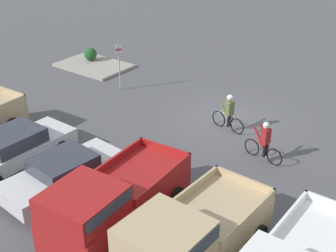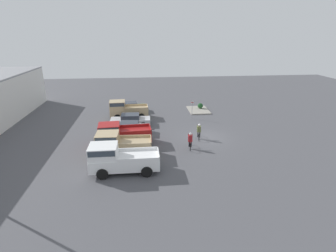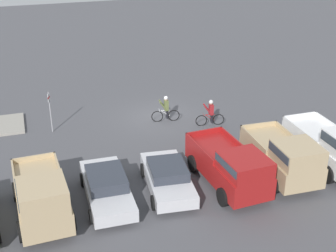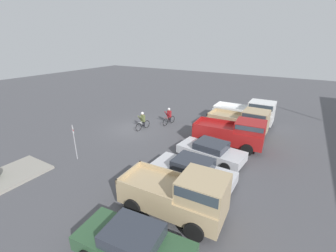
{
  "view_description": "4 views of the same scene",
  "coord_description": "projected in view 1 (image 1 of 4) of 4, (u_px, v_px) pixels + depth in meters",
  "views": [
    {
      "loc": [
        -8.95,
        16.62,
        9.38
      ],
      "look_at": [
        0.57,
        3.88,
        1.2
      ],
      "focal_mm": 50.0,
      "sensor_mm": 36.0,
      "label": 1
    },
    {
      "loc": [
        -25.32,
        6.58,
        10.52
      ],
      "look_at": [
        0.57,
        3.88,
        1.2
      ],
      "focal_mm": 28.0,
      "sensor_mm": 36.0,
      "label": 2
    },
    {
      "loc": [
        7.42,
        25.4,
        11.84
      ],
      "look_at": [
        0.57,
        3.88,
        1.2
      ],
      "focal_mm": 50.0,
      "sensor_mm": 36.0,
      "label": 3
    },
    {
      "loc": [
        14.82,
        12.34,
        7.57
      ],
      "look_at": [
        0.57,
        3.88,
        1.2
      ],
      "focal_mm": 24.0,
      "sensor_mm": 36.0,
      "label": 4
    }
  ],
  "objects": [
    {
      "name": "fire_lane_sign",
      "position": [
        119.0,
        62.0,
        23.5
      ],
      "size": [
        0.14,
        0.29,
        2.47
      ],
      "color": "#9E9EA3",
      "rests_on": "ground_plane"
    },
    {
      "name": "cyclist_1",
      "position": [
        264.0,
        141.0,
        17.64
      ],
      "size": [
        1.73,
        0.52,
        1.64
      ],
      "color": "black",
      "rests_on": "ground_plane"
    },
    {
      "name": "pickup_truck_2",
      "position": [
        111.0,
        202.0,
        13.71
      ],
      "size": [
        2.51,
        5.19,
        2.16
      ],
      "color": "maroon",
      "rests_on": "ground_plane"
    },
    {
      "name": "sedan_1",
      "position": [
        14.0,
        148.0,
        17.41
      ],
      "size": [
        2.05,
        4.73,
        1.36
      ],
      "color": "silver",
      "rests_on": "ground_plane"
    },
    {
      "name": "pickup_truck_1",
      "position": [
        189.0,
        238.0,
        12.25
      ],
      "size": [
        2.38,
        4.87,
        2.24
      ],
      "color": "tan",
      "rests_on": "ground_plane"
    },
    {
      "name": "sedan_0",
      "position": [
        64.0,
        173.0,
        15.9
      ],
      "size": [
        2.32,
        4.53,
        1.31
      ],
      "color": "silver",
      "rests_on": "ground_plane"
    },
    {
      "name": "shrub",
      "position": [
        91.0,
        54.0,
        27.61
      ],
      "size": [
        0.76,
        0.76,
        0.76
      ],
      "color": "#1E4C23",
      "rests_on": "curb_island"
    },
    {
      "name": "ground_plane",
      "position": [
        230.0,
        122.0,
        20.89
      ],
      "size": [
        80.0,
        80.0,
        0.0
      ],
      "primitive_type": "plane",
      "color": "#4C4C51"
    },
    {
      "name": "cyclist_0",
      "position": [
        229.0,
        112.0,
        19.84
      ],
      "size": [
        1.71,
        0.52,
        1.65
      ],
      "color": "black",
      "rests_on": "ground_plane"
    },
    {
      "name": "curb_island",
      "position": [
        94.0,
        65.0,
        27.2
      ],
      "size": [
        4.04,
        2.79,
        0.15
      ],
      "primitive_type": "cube",
      "color": "gray",
      "rests_on": "ground_plane"
    }
  ]
}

